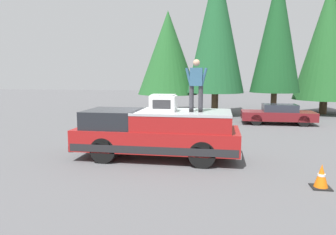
{
  "coord_description": "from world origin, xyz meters",
  "views": [
    {
      "loc": [
        -10.6,
        -2.33,
        2.85
      ],
      "look_at": [
        0.05,
        -0.53,
        1.35
      ],
      "focal_mm": 33.03,
      "sensor_mm": 36.0,
      "label": 1
    }
  ],
  "objects_px": {
    "compressor_unit": "(163,103)",
    "person_on_truck_bed": "(196,84)",
    "traffic_cone": "(321,177)",
    "parked_car_maroon": "(278,114)",
    "pickup_truck": "(157,133)"
  },
  "relations": [
    {
      "from": "compressor_unit",
      "to": "person_on_truck_bed",
      "type": "xyz_separation_m",
      "value": [
        0.07,
        -1.07,
        0.62
      ]
    },
    {
      "from": "compressor_unit",
      "to": "person_on_truck_bed",
      "type": "relative_size",
      "value": 0.5
    },
    {
      "from": "compressor_unit",
      "to": "traffic_cone",
      "type": "xyz_separation_m",
      "value": [
        -1.92,
        -4.42,
        -1.64
      ]
    },
    {
      "from": "parked_car_maroon",
      "to": "traffic_cone",
      "type": "relative_size",
      "value": 6.61
    },
    {
      "from": "pickup_truck",
      "to": "person_on_truck_bed",
      "type": "height_order",
      "value": "person_on_truck_bed"
    },
    {
      "from": "pickup_truck",
      "to": "parked_car_maroon",
      "type": "xyz_separation_m",
      "value": [
        8.47,
        -5.44,
        -0.29
      ]
    },
    {
      "from": "person_on_truck_bed",
      "to": "traffic_cone",
      "type": "bearing_deg",
      "value": -120.76
    },
    {
      "from": "compressor_unit",
      "to": "traffic_cone",
      "type": "relative_size",
      "value": 1.35
    },
    {
      "from": "person_on_truck_bed",
      "to": "parked_car_maroon",
      "type": "relative_size",
      "value": 0.41
    },
    {
      "from": "pickup_truck",
      "to": "compressor_unit",
      "type": "xyz_separation_m",
      "value": [
        -0.18,
        -0.25,
        1.05
      ]
    },
    {
      "from": "person_on_truck_bed",
      "to": "traffic_cone",
      "type": "distance_m",
      "value": 4.5
    },
    {
      "from": "traffic_cone",
      "to": "parked_car_maroon",
      "type": "bearing_deg",
      "value": -4.21
    },
    {
      "from": "person_on_truck_bed",
      "to": "pickup_truck",
      "type": "bearing_deg",
      "value": 85.3
    },
    {
      "from": "pickup_truck",
      "to": "person_on_truck_bed",
      "type": "xyz_separation_m",
      "value": [
        -0.11,
        -1.32,
        1.68
      ]
    },
    {
      "from": "pickup_truck",
      "to": "traffic_cone",
      "type": "height_order",
      "value": "pickup_truck"
    }
  ]
}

